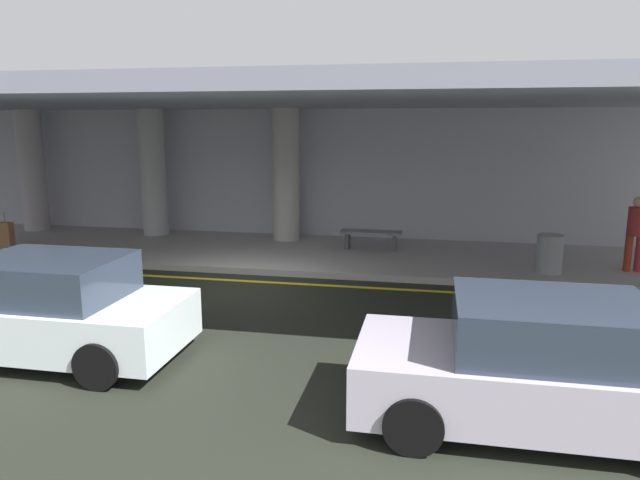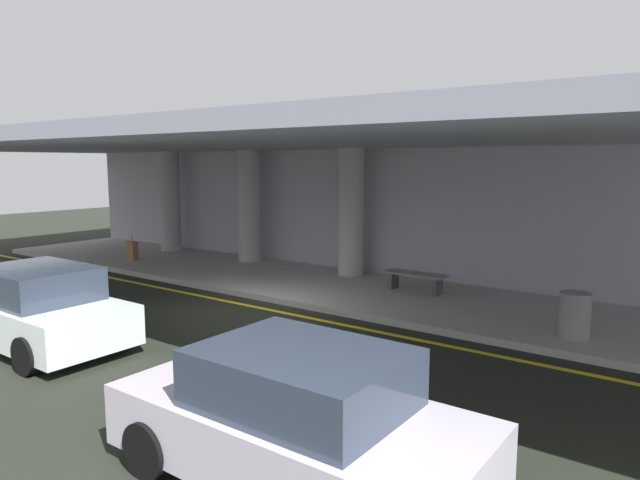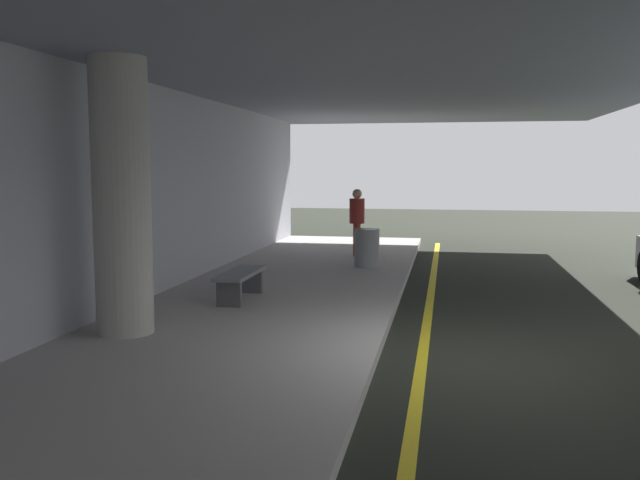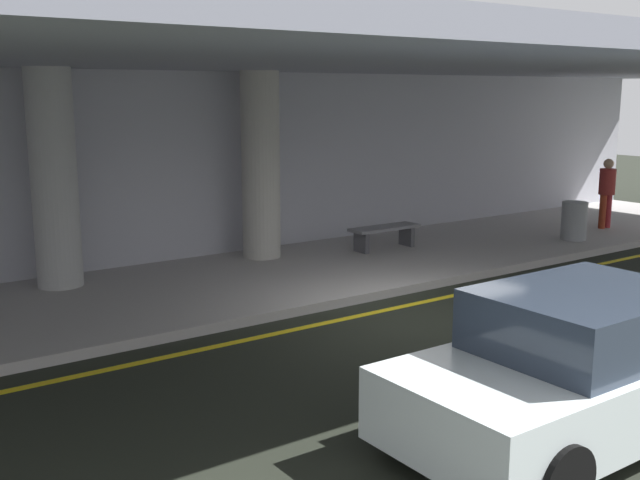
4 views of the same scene
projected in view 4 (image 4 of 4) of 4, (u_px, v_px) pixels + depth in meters
The scene contains 11 objects.
ground_plane at pixel (411, 316), 11.69m from camera, with size 60.00×60.00×0.00m, color black.
sidewalk at pixel (299, 273), 14.16m from camera, with size 26.00×4.20×0.15m, color #B3ADAB.
lane_stripe_yellow at pixel (391, 309), 12.07m from camera, with size 26.00×0.14×0.01m, color yellow.
support_column_left_mid at pixel (54, 179), 12.60m from camera, with size 0.76×0.76×3.65m, color #ACACAB.
support_column_center at pixel (261, 166), 14.87m from camera, with size 0.76×0.76×3.65m, color #B0ADA5.
ceiling_overhang at pixel (314, 59), 13.01m from camera, with size 28.00×13.20×0.30m, color #8B8E9E.
terminal_back_wall at pixel (238, 166), 15.61m from camera, with size 26.00×0.30×3.80m, color #B0B0BC.
car_white at pixel (580, 368), 7.51m from camera, with size 4.10×1.92×1.50m.
traveler_with_luggage at pixel (607, 189), 18.24m from camera, with size 0.38×0.38×1.68m.
bench_metal at pixel (385, 232), 15.90m from camera, with size 1.60×0.50×0.48m.
trash_bin_steel at pixel (574, 221), 16.91m from camera, with size 0.56×0.56×0.85m, color gray.
Camera 4 is at (-7.66, -8.35, 3.40)m, focal length 42.58 mm.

